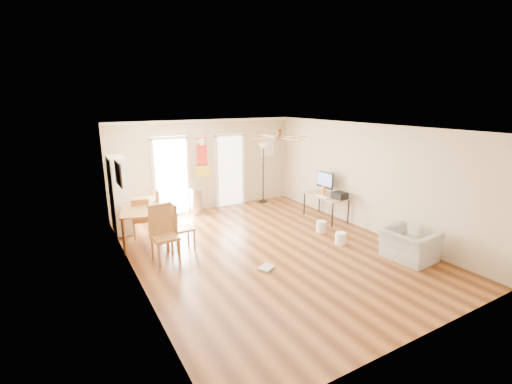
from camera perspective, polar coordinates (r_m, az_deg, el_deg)
floor at (r=7.78m, az=2.23°, el=-9.20°), size 7.00×7.00×0.00m
ceiling at (r=7.14m, az=2.44°, el=10.26°), size 5.50×7.00×0.00m
wall_back at (r=10.41m, az=-8.00°, el=4.30°), size 5.50×0.04×2.60m
wall_front at (r=4.92m, az=24.86°, el=-8.80°), size 5.50×0.04×2.60m
wall_left at (r=6.38m, az=-19.11°, el=-2.99°), size 0.04×7.00×2.60m
wall_right at (r=9.08m, az=17.19°, el=2.27°), size 0.04×7.00×2.60m
crown_molding at (r=7.14m, az=2.44°, el=9.94°), size 5.50×7.00×0.08m
kitchen_doorway at (r=10.11m, az=-13.44°, el=2.28°), size 0.90×0.10×2.10m
bathroom_doorway at (r=10.74m, az=-4.21°, el=3.36°), size 0.80×0.10×2.10m
wall_decal at (r=10.31m, az=-8.65°, el=5.58°), size 0.46×0.03×1.10m
ac_grille at (r=11.24m, az=1.78°, el=7.25°), size 0.50×0.04×0.60m
framed_poster at (r=7.63m, az=-21.24°, el=2.74°), size 0.04×0.66×0.48m
ceiling_fan at (r=6.90m, az=3.77°, el=8.68°), size 1.24×1.24×0.20m
bookshelf at (r=9.15m, az=-21.06°, el=-0.39°), size 0.52×0.89×1.85m
dining_table at (r=8.54m, az=-17.19°, el=-4.71°), size 1.35×1.83×0.82m
dining_chair_right_a at (r=8.83m, az=-14.11°, el=-2.93°), size 0.51×0.51×1.09m
dining_chair_right_b at (r=7.79m, az=-11.72°, el=-5.34°), size 0.44×0.44×1.05m
dining_chair_near at (r=7.25m, az=-14.41°, el=-6.64°), size 0.50×0.50×1.14m
dining_chair_far at (r=8.74m, az=-17.97°, el=-3.90°), size 0.45×0.45×0.94m
trash_can at (r=10.15m, az=-9.53°, el=-1.47°), size 0.33×0.33×0.72m
torchiere_lamp at (r=11.03m, az=1.17°, el=3.06°), size 0.36×0.36×1.86m
computer_desk at (r=9.77m, az=11.08°, el=-2.38°), size 0.62×1.24×0.66m
imac at (r=9.78m, az=10.97°, el=1.46°), size 0.09×0.63×0.59m
keyboard at (r=9.51m, az=10.54°, el=-0.68°), size 0.18×0.43×0.02m
printer at (r=9.37m, az=13.26°, el=-0.55°), size 0.32×0.36×0.18m
orange_bottle at (r=9.60m, az=10.75°, el=0.22°), size 0.09×0.09×0.27m
wastebasket_a at (r=8.85m, az=10.43°, el=-5.46°), size 0.31×0.31×0.28m
wastebasket_b at (r=8.22m, az=13.40°, el=-7.24°), size 0.25×0.25×0.27m
floor_cloth at (r=6.95m, az=1.66°, el=-12.07°), size 0.37×0.35×0.04m
armchair at (r=7.82m, az=23.27°, el=-7.81°), size 0.92×1.03×0.63m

